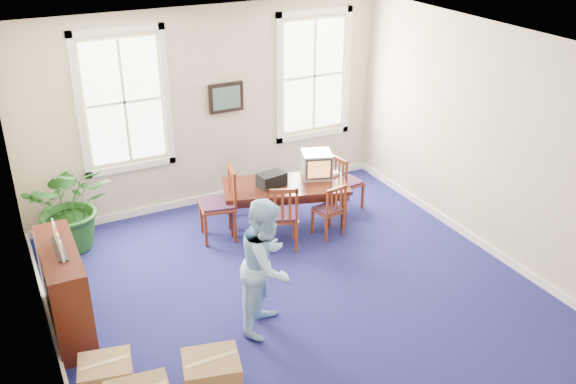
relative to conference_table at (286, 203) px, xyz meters
name	(u,v)px	position (x,y,z in m)	size (l,w,h in m)	color
floor	(302,299)	(-0.75, -1.98, -0.32)	(6.50, 6.50, 0.00)	navy
ceiling	(305,51)	(-0.75, -1.98, 2.88)	(6.50, 6.50, 0.00)	white
wall_back	(208,108)	(-0.75, 1.27, 1.28)	(6.50, 6.50, 0.00)	#C8B694
wall_front	(501,348)	(-0.75, -5.23, 1.28)	(6.50, 6.50, 0.00)	#C8B694
wall_left	(34,245)	(-3.75, -1.98, 1.28)	(6.50, 6.50, 0.00)	#C8B694
wall_right	(498,145)	(2.25, -1.98, 1.28)	(6.50, 6.50, 0.00)	#C8B694
baseboard_back	(213,196)	(-0.75, 1.24, -0.26)	(6.00, 0.04, 0.12)	white
baseboard_left	(62,366)	(-3.72, -1.98, -0.26)	(0.04, 6.50, 0.12)	white
baseboard_right	(481,243)	(2.22, -1.98, -0.26)	(0.04, 6.50, 0.12)	white
window_left	(124,102)	(-2.05, 1.25, 1.58)	(1.40, 0.12, 2.20)	white
window_right	(314,76)	(1.15, 1.25, 1.58)	(1.40, 0.12, 2.20)	white
wall_picture	(226,98)	(-0.45, 1.22, 1.43)	(0.58, 0.06, 0.48)	black
conference_table	(286,203)	(0.00, 0.00, 0.00)	(1.90, 0.87, 0.65)	#41170E
crt_tv	(317,164)	(0.56, 0.04, 0.53)	(0.45, 0.49, 0.41)	#B7B7BC
game_console	(332,173)	(0.82, 0.00, 0.35)	(0.15, 0.19, 0.05)	white
equipment_bag	(272,180)	(-0.22, 0.04, 0.43)	(0.42, 0.27, 0.21)	black
chair_near_left	(281,215)	(-0.39, -0.65, 0.19)	(0.46, 0.46, 1.03)	maroon
chair_near_right	(328,209)	(0.39, -0.65, 0.10)	(0.38, 0.38, 0.85)	maroon
chair_end_left	(217,204)	(-1.13, 0.00, 0.23)	(0.50, 0.50, 1.12)	maroon
chair_end_right	(348,182)	(1.13, 0.00, 0.13)	(0.41, 0.41, 0.92)	maroon
man	(267,265)	(-1.35, -2.24, 0.51)	(0.82, 0.63, 1.67)	#8CC6F5
credenza	(65,290)	(-3.50, -1.29, 0.23)	(0.41, 1.42, 1.12)	#41170E
brochure_rack	(58,238)	(-3.48, -1.29, 0.92)	(0.10, 0.59, 0.26)	#99999E
potted_plant	(71,205)	(-3.08, 0.68, 0.35)	(1.21, 1.05, 1.35)	#194916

